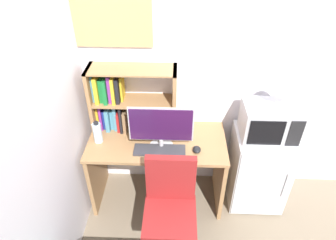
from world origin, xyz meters
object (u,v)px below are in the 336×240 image
microwave (270,122)px  computer_mouse (197,150)px  monitor (161,127)px  desk_fan (286,90)px  desk_chair (170,216)px  hutch_bookshelf (120,99)px  water_bottle (97,132)px  keyboard (160,150)px  wall_corkboard (107,15)px  mini_fridge (258,169)px

microwave → computer_mouse: bearing=-164.8°
monitor → desk_fan: bearing=6.6°
desk_fan → desk_chair: size_ratio=0.29×
hutch_bookshelf → water_bottle: bearing=-131.0°
keyboard → desk_fan: desk_fan is taller
desk_chair → microwave: bearing=35.1°
microwave → keyboard: bearing=-169.2°
monitor → keyboard: size_ratio=1.23×
computer_mouse → wall_corkboard: (-0.74, 0.42, 1.00)m
wall_corkboard → hutch_bookshelf: bearing=-62.5°
desk_fan → microwave: bearing=174.7°
microwave → wall_corkboard: size_ratio=0.67×
mini_fridge → computer_mouse: bearing=-165.0°
hutch_bookshelf → monitor: 0.47m
monitor → wall_corkboard: (-0.43, 0.38, 0.80)m
monitor → mini_fridge: size_ratio=0.67×
computer_mouse → water_bottle: 0.88m
keyboard → wall_corkboard: bearing=134.2°
wall_corkboard → computer_mouse: bearing=-29.8°
keyboard → microwave: bearing=10.8°
keyboard → water_bottle: size_ratio=2.09×
water_bottle → wall_corkboard: bearing=67.5°
hutch_bookshelf → mini_fridge: 1.47m
microwave → desk_fan: desk_fan is taller
monitor → wall_corkboard: size_ratio=0.77×
desk_chair → computer_mouse: bearing=62.8°
hutch_bookshelf → microwave: (1.30, -0.15, -0.10)m
keyboard → wall_corkboard: 1.18m
monitor → water_bottle: 0.58m
mini_fridge → hutch_bookshelf: bearing=173.4°
water_bottle → microwave: bearing=2.6°
computer_mouse → mini_fridge: mini_fridge is taller
monitor → water_bottle: bearing=174.5°
desk_fan → desk_chair: bearing=-147.1°
computer_mouse → wall_corkboard: 1.31m
desk_chair → desk_fan: bearing=32.9°
monitor → desk_chair: size_ratio=0.57×
keyboard → desk_fan: size_ratio=1.61×
keyboard → mini_fridge: mini_fridge is taller
computer_mouse → water_bottle: size_ratio=0.42×
monitor → water_bottle: (-0.56, 0.05, -0.12)m
hutch_bookshelf → mini_fridge: size_ratio=0.94×
monitor → mini_fridge: (0.93, 0.12, -0.57)m
mini_fridge → microwave: (0.00, 0.00, 0.56)m
desk_fan → computer_mouse: bearing=-166.6°
hutch_bookshelf → desk_chair: (0.47, -0.73, -0.65)m
water_bottle → desk_chair: (0.66, -0.52, -0.44)m
monitor → desk_fan: size_ratio=1.98×
wall_corkboard → desk_chair: bearing=-58.0°
monitor → desk_fan: 1.04m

